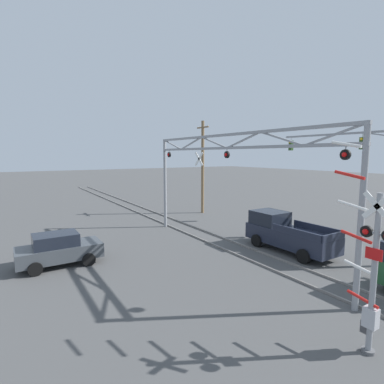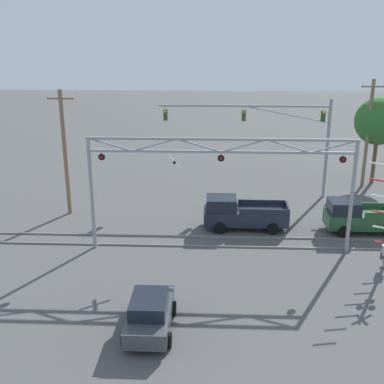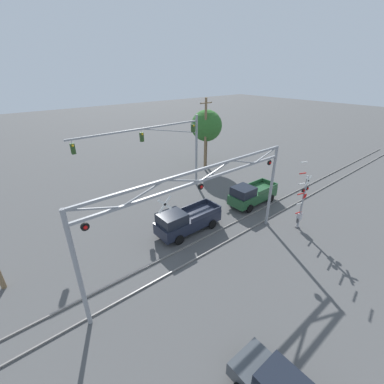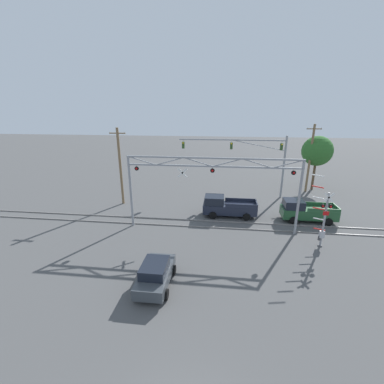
% 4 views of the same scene
% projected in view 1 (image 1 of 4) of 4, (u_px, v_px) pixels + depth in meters
% --- Properties ---
extents(rail_track_near, '(80.00, 0.08, 0.10)m').
position_uv_depth(rail_track_near, '(229.00, 251.00, 17.10)').
color(rail_track_near, gray).
rests_on(rail_track_near, ground_plane).
extents(rail_track_far, '(80.00, 0.08, 0.10)m').
position_uv_depth(rail_track_far, '(248.00, 247.00, 17.86)').
color(rail_track_far, gray).
rests_on(rail_track_far, ground_plane).
extents(crossing_gantry, '(15.02, 0.27, 6.68)m').
position_uv_depth(crossing_gantry, '(227.00, 167.00, 16.36)').
color(crossing_gantry, gray).
rests_on(crossing_gantry, ground_plane).
extents(crossing_signal_mast, '(1.90, 0.35, 5.96)m').
position_uv_depth(crossing_signal_mast, '(370.00, 274.00, 8.24)').
color(crossing_signal_mast, gray).
rests_on(crossing_signal_mast, ground_plane).
extents(pickup_truck_lead, '(5.40, 2.15, 2.11)m').
position_uv_depth(pickup_truck_lead, '(286.00, 233.00, 17.40)').
color(pickup_truck_lead, '#1E2333').
rests_on(pickup_truck_lead, ground_plane).
extents(sedan_waiting, '(2.04, 3.98, 1.64)m').
position_uv_depth(sedan_waiting, '(59.00, 249.00, 15.04)').
color(sedan_waiting, '#3D4247').
rests_on(sedan_waiting, ground_plane).
extents(utility_pole_left, '(1.80, 0.28, 8.66)m').
position_uv_depth(utility_pole_left, '(203.00, 166.00, 28.21)').
color(utility_pole_left, brown).
rests_on(utility_pole_left, ground_plane).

